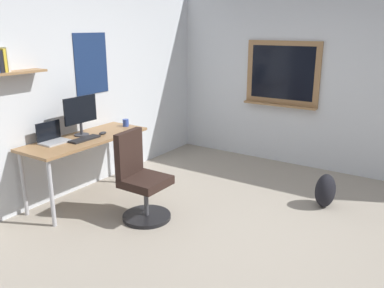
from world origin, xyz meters
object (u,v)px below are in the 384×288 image
Objects in this scene: laptop at (52,138)px; monitor_primary at (81,113)px; office_chair at (141,182)px; computer_mouse at (103,133)px; desk at (86,144)px; coffee_mug at (126,123)px; backpack at (325,191)px; keyboard at (85,139)px.

laptop is 0.44m from monitor_primary.
computer_mouse is (0.24, 0.78, 0.37)m from office_chair.
monitor_primary is at bearing 68.05° from desk.
monitor_primary is 4.46× the size of computer_mouse.
coffee_mug is at bearing 6.28° from computer_mouse.
backpack is at bearing -48.84° from office_chair.
coffee_mug is (0.73, 0.05, 0.04)m from keyboard.
computer_mouse is at bearing -173.72° from coffee_mug.
backpack is (0.67, -2.40, -0.61)m from coffee_mug.
office_chair reaches higher than backpack.
backpack is (1.67, -2.57, -0.62)m from laptop.
desk is at bearing 160.23° from computer_mouse.
office_chair is (-0.04, -0.86, -0.27)m from desk.
backpack is at bearing -59.09° from keyboard.
backpack is at bearing -74.32° from coffee_mug.
desk is 0.24m from computer_mouse.
keyboard is at bearing -135.96° from desk.
desk is 0.67m from coffee_mug.
backpack is (1.33, -2.43, -0.49)m from desk.
laptop is 0.80× the size of backpack.
monitor_primary reaches higher than backpack.
office_chair is 3.06× the size of laptop.
laptop is 0.67× the size of monitor_primary.
office_chair is at bearing -107.32° from computer_mouse.
laptop reaches higher than desk.
computer_mouse is at bearing 72.68° from office_chair.
laptop reaches higher than backpack.
desk is at bearing 118.78° from backpack.
coffee_mug is at bearing -2.03° from desk.
office_chair reaches higher than desk.
keyboard is 4.02× the size of coffee_mug.
coffee_mug is (0.62, -0.12, -0.22)m from monitor_primary.
laptop reaches higher than computer_mouse.
monitor_primary is (0.08, 0.95, 0.62)m from office_chair.
computer_mouse is 0.46m from coffee_mug.
office_chair is 0.86m from keyboard.
desk is at bearing -111.95° from monitor_primary.
desk is 0.39m from laptop.
desk is 1.60× the size of office_chair.
laptop is at bearing 157.37° from desk.
desk is 4.89× the size of laptop.
coffee_mug reaches higher than desk.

